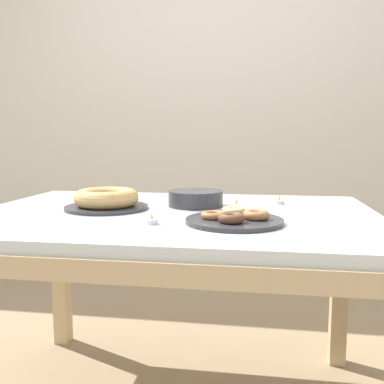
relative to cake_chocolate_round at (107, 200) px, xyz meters
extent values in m
cube|color=silver|center=(0.26, 1.69, 0.50)|extent=(8.00, 0.10, 2.60)
cube|color=silver|center=(0.26, -0.01, -0.05)|extent=(1.43, 1.01, 0.04)
cube|color=#D1B284|center=(0.26, -0.49, -0.10)|extent=(1.46, 0.08, 0.06)
cube|color=#D1B284|center=(0.26, 0.47, -0.10)|extent=(1.46, 0.08, 0.06)
cube|color=#D1B284|center=(0.95, -0.01, -0.10)|extent=(0.08, 1.04, 0.06)
cube|color=#D1B284|center=(-0.41, 0.44, -0.45)|extent=(0.07, 0.07, 0.71)
cube|color=#D1B284|center=(0.92, 0.44, -0.45)|extent=(0.07, 0.07, 0.71)
cylinder|color=#333338|center=(0.00, 0.00, -0.03)|extent=(0.31, 0.31, 0.01)
torus|color=tan|center=(0.00, 0.00, 0.01)|extent=(0.24, 0.24, 0.06)
cylinder|color=#333338|center=(0.48, -0.20, -0.03)|extent=(0.30, 0.30, 0.01)
torus|color=#B27042|center=(0.55, -0.19, -0.01)|extent=(0.08, 0.08, 0.03)
torus|color=#EAD184|center=(0.48, -0.12, -0.01)|extent=(0.08, 0.08, 0.02)
torus|color=#B27042|center=(0.42, -0.20, -0.01)|extent=(0.08, 0.08, 0.02)
torus|color=brown|center=(0.48, -0.26, -0.01)|extent=(0.08, 0.08, 0.03)
cylinder|color=#333338|center=(0.32, 0.12, -0.03)|extent=(0.21, 0.21, 0.01)
cylinder|color=#333338|center=(0.32, 0.12, -0.02)|extent=(0.21, 0.21, 0.01)
cylinder|color=#333338|center=(0.32, 0.12, -0.01)|extent=(0.21, 0.21, 0.01)
cylinder|color=#333338|center=(0.32, 0.12, 0.00)|extent=(0.21, 0.21, 0.01)
cylinder|color=#333338|center=(0.32, 0.12, 0.01)|extent=(0.21, 0.21, 0.01)
cylinder|color=#333338|center=(0.32, 0.12, 0.02)|extent=(0.21, 0.21, 0.01)
cylinder|color=silver|center=(0.47, 0.08, -0.03)|extent=(0.04, 0.04, 0.02)
cylinder|color=white|center=(0.47, 0.08, -0.02)|extent=(0.03, 0.03, 0.00)
cone|color=#F9B74C|center=(0.47, 0.08, -0.01)|extent=(0.01, 0.01, 0.02)
cylinder|color=silver|center=(0.24, -0.25, -0.03)|extent=(0.04, 0.04, 0.02)
cylinder|color=white|center=(0.24, -0.25, -0.02)|extent=(0.03, 0.03, 0.00)
cone|color=#F9B74C|center=(0.24, -0.25, -0.01)|extent=(0.01, 0.01, 0.02)
cylinder|color=silver|center=(0.64, 0.22, -0.03)|extent=(0.04, 0.04, 0.02)
cylinder|color=white|center=(0.64, 0.22, -0.02)|extent=(0.03, 0.03, 0.00)
cone|color=#F9B74C|center=(0.64, 0.22, -0.01)|extent=(0.01, 0.01, 0.02)
camera|label=1|loc=(0.55, -1.50, 0.23)|focal=40.00mm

